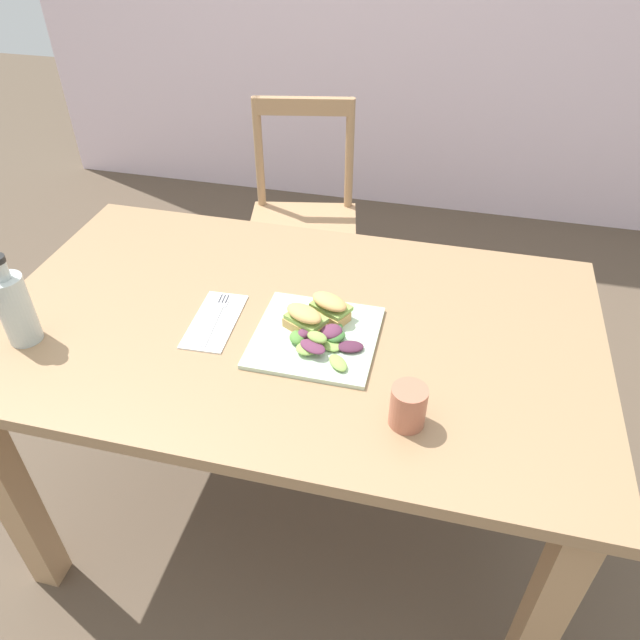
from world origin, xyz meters
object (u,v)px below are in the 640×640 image
(dining_table, at_px, (293,362))
(fork_on_napkin, at_px, (217,315))
(chair_wooden_far, at_px, (303,222))
(sandwich_half_front, at_px, (305,319))
(cup_extra_side, at_px, (408,406))
(bottle_cold_brew, at_px, (17,311))
(plate_lunch, at_px, (316,337))
(sandwich_half_back, at_px, (330,307))

(dining_table, distance_m, fork_on_napkin, 0.21)
(chair_wooden_far, xyz_separation_m, sandwich_half_front, (0.27, -0.97, 0.33))
(dining_table, distance_m, chair_wooden_far, 0.98)
(sandwich_half_front, xyz_separation_m, cup_extra_side, (0.25, -0.21, 0.00))
(bottle_cold_brew, xyz_separation_m, cup_extra_side, (0.82, -0.05, -0.03))
(plate_lunch, relative_size, sandwich_half_back, 2.54)
(sandwich_half_back, distance_m, fork_on_napkin, 0.26)
(fork_on_napkin, bearing_deg, plate_lunch, -5.06)
(dining_table, bearing_deg, fork_on_napkin, -171.69)
(dining_table, distance_m, cup_extra_side, 0.41)
(fork_on_napkin, bearing_deg, cup_extra_side, -25.10)
(bottle_cold_brew, bearing_deg, dining_table, 19.64)
(dining_table, relative_size, bottle_cold_brew, 6.53)
(chair_wooden_far, bearing_deg, fork_on_napkin, -86.34)
(bottle_cold_brew, distance_m, cup_extra_side, 0.82)
(sandwich_half_front, distance_m, fork_on_napkin, 0.21)
(sandwich_half_front, distance_m, sandwich_half_back, 0.07)
(sandwich_half_back, height_order, fork_on_napkin, sandwich_half_back)
(chair_wooden_far, bearing_deg, dining_table, -76.26)
(bottle_cold_brew, bearing_deg, sandwich_half_back, 19.00)
(sandwich_half_front, bearing_deg, chair_wooden_far, 105.47)
(plate_lunch, xyz_separation_m, bottle_cold_brew, (-0.60, -0.15, 0.07))
(fork_on_napkin, bearing_deg, chair_wooden_far, 93.66)
(bottle_cold_brew, bearing_deg, fork_on_napkin, 24.34)
(chair_wooden_far, distance_m, bottle_cold_brew, 1.22)
(bottle_cold_brew, height_order, cup_extra_side, bottle_cold_brew)
(chair_wooden_far, relative_size, fork_on_napkin, 4.68)
(sandwich_half_front, bearing_deg, sandwich_half_back, 51.01)
(plate_lunch, height_order, bottle_cold_brew, bottle_cold_brew)
(dining_table, relative_size, sandwich_half_front, 13.21)
(chair_wooden_far, height_order, sandwich_half_back, chair_wooden_far)
(chair_wooden_far, bearing_deg, plate_lunch, -73.25)
(dining_table, height_order, cup_extra_side, cup_extra_side)
(dining_table, height_order, fork_on_napkin, fork_on_napkin)
(bottle_cold_brew, bearing_deg, sandwich_half_front, 15.52)
(cup_extra_side, bearing_deg, fork_on_napkin, 154.90)
(fork_on_napkin, distance_m, cup_extra_side, 0.50)
(sandwich_half_back, xyz_separation_m, bottle_cold_brew, (-0.62, -0.21, 0.04))
(fork_on_napkin, height_order, cup_extra_side, cup_extra_side)
(bottle_cold_brew, bearing_deg, plate_lunch, 13.64)
(plate_lunch, height_order, sandwich_half_back, sandwich_half_back)
(sandwich_half_back, height_order, bottle_cold_brew, bottle_cold_brew)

